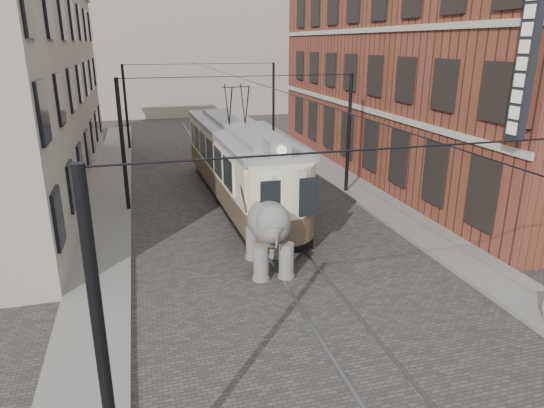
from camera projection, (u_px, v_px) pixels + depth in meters
name	position (u px, v px, depth m)	size (l,w,h in m)	color
ground	(282.00, 249.00, 18.36)	(120.00, 120.00, 0.00)	#43403E
tram_rails	(282.00, 248.00, 18.36)	(1.54, 80.00, 0.02)	slate
sidewalk_right	(423.00, 231.00, 19.84)	(2.00, 60.00, 0.15)	slate
sidewalk_left	(101.00, 267.00, 16.71)	(2.00, 60.00, 0.15)	slate
brick_building	(424.00, 69.00, 27.47)	(8.00, 26.00, 12.00)	brown
stucco_building	(2.00, 95.00, 23.18)	(7.00, 24.00, 10.00)	#A29786
distant_block	(178.00, 46.00, 52.76)	(28.00, 10.00, 14.00)	#A29786
catenary	(247.00, 145.00, 21.94)	(11.00, 30.20, 6.00)	black
tram	(238.00, 145.00, 23.23)	(2.86, 13.88, 5.51)	beige
elephant	(269.00, 232.00, 16.44)	(2.38, 4.32, 2.64)	#62605B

